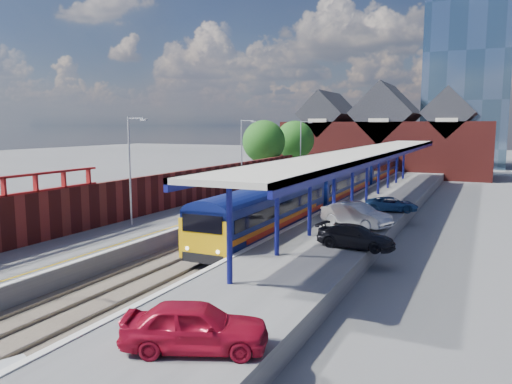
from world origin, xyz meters
TOP-DOWN VIEW (x-y plane):
  - ground at (0.00, 30.00)m, footprint 240.00×240.00m
  - ballast_bed at (0.00, 20.00)m, footprint 6.00×76.00m
  - rails at (0.00, 20.00)m, footprint 4.51×76.00m
  - left_platform at (-5.50, 20.00)m, footprint 5.00×76.00m
  - right_platform at (6.00, 20.00)m, footprint 6.00×76.00m
  - coping_left at (-3.15, 20.00)m, footprint 0.30×76.00m
  - coping_right at (3.15, 20.00)m, footprint 0.30×76.00m
  - yellow_line at (-3.75, 20.00)m, footprint 0.14×76.00m
  - train at (1.49, 34.48)m, footprint 2.91×65.92m
  - canopy at (5.48, 21.95)m, footprint 4.50×52.00m
  - lamp_post_b at (-6.36, 6.00)m, footprint 1.48×0.18m
  - lamp_post_c at (-6.36, 22.00)m, footprint 1.48×0.18m
  - lamp_post_d at (-6.36, 38.00)m, footprint 1.48×0.18m
  - platform_sign at (-5.00, 24.00)m, footprint 0.55×0.08m
  - brick_wall at (-8.10, 13.54)m, footprint 0.35×50.00m
  - station_building at (0.00, 58.00)m, footprint 30.00×12.12m
  - glass_tower at (10.00, 80.00)m, footprint 14.20×14.20m
  - tree_near at (-10.35, 35.91)m, footprint 5.20×5.20m
  - tree_far at (-9.35, 43.91)m, footprint 5.20×5.20m
  - parked_car_red at (6.97, -7.81)m, footprint 4.56×3.19m
  - parked_car_silver at (6.83, 11.83)m, footprint 4.90×3.26m
  - parked_car_dark at (8.21, 6.19)m, footprint 4.35×2.23m
  - parked_car_blue at (7.89, 18.59)m, footprint 4.18×2.57m
  - relay_cabinet at (2.80, -10.65)m, footprint 1.00×1.10m

SIDE VIEW (x-z plane):
  - ground at x=0.00m, z-range 0.00..0.00m
  - ballast_bed at x=0.00m, z-range 0.00..0.06m
  - rails at x=0.00m, z-range 0.05..0.19m
  - left_platform at x=-5.50m, z-range 0.00..1.00m
  - right_platform at x=6.00m, z-range 0.00..1.00m
  - relay_cabinet at x=2.80m, z-range 0.00..1.00m
  - yellow_line at x=-3.75m, z-range 1.00..1.01m
  - coping_left at x=-3.15m, z-range 1.00..1.05m
  - coping_right at x=3.15m, z-range 1.00..1.05m
  - parked_car_blue at x=7.89m, z-range 1.00..2.08m
  - parked_car_dark at x=8.21m, z-range 1.00..2.21m
  - parked_car_red at x=6.97m, z-range 1.00..2.44m
  - parked_car_silver at x=6.83m, z-range 1.00..2.53m
  - train at x=1.49m, z-range 0.40..3.85m
  - brick_wall at x=-8.10m, z-range 0.52..4.38m
  - platform_sign at x=-5.00m, z-range 1.44..3.94m
  - lamp_post_b at x=-6.36m, z-range 1.49..8.49m
  - lamp_post_c at x=-6.36m, z-range 1.49..8.49m
  - lamp_post_d at x=-6.36m, z-range 1.49..8.49m
  - canopy at x=5.48m, z-range 3.01..7.49m
  - tree_near at x=-10.35m, z-range 1.30..9.40m
  - tree_far at x=-9.35m, z-range 1.30..9.40m
  - station_building at x=0.00m, z-range -1.44..12.34m
  - glass_tower at x=10.00m, z-range 0.05..40.35m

